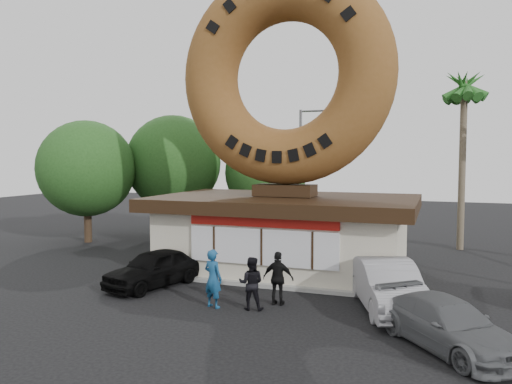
{
  "coord_description": "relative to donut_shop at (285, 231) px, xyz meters",
  "views": [
    {
      "loc": [
        6.3,
        -14.93,
        5.0
      ],
      "look_at": [
        -0.63,
        4.0,
        3.59
      ],
      "focal_mm": 35.0,
      "sensor_mm": 36.0,
      "label": 1
    }
  ],
  "objects": [
    {
      "name": "ground",
      "position": [
        0.0,
        -5.98,
        -1.77
      ],
      "size": [
        90.0,
        90.0,
        0.0
      ],
      "primitive_type": "plane",
      "color": "black",
      "rests_on": "ground"
    },
    {
      "name": "donut_shop",
      "position": [
        0.0,
        0.0,
        0.0
      ],
      "size": [
        11.2,
        7.2,
        3.8
      ],
      "color": "beige",
      "rests_on": "ground"
    },
    {
      "name": "giant_donut",
      "position": [
        0.0,
        0.02,
        6.75
      ],
      "size": [
        9.44,
        2.41,
        9.44
      ],
      "primitive_type": "torus",
      "rotation": [
        1.57,
        0.0,
        0.0
      ],
      "color": "brown",
      "rests_on": "donut_shop"
    },
    {
      "name": "tree_west",
      "position": [
        -9.5,
        7.02,
        2.87
      ],
      "size": [
        6.0,
        6.0,
        7.65
      ],
      "color": "#473321",
      "rests_on": "ground"
    },
    {
      "name": "tree_mid",
      "position": [
        -4.0,
        9.02,
        2.25
      ],
      "size": [
        5.2,
        5.2,
        6.63
      ],
      "color": "#473321",
      "rests_on": "ground"
    },
    {
      "name": "tree_far",
      "position": [
        -13.0,
        3.02,
        2.56
      ],
      "size": [
        5.6,
        5.6,
        7.14
      ],
      "color": "#473321",
      "rests_on": "ground"
    },
    {
      "name": "palm_near",
      "position": [
        7.5,
        8.02,
        6.65
      ],
      "size": [
        2.6,
        2.6,
        9.75
      ],
      "color": "#726651",
      "rests_on": "ground"
    },
    {
      "name": "street_lamp",
      "position": [
        -1.86,
        10.02,
        2.72
      ],
      "size": [
        2.11,
        0.2,
        8.0
      ],
      "color": "#59595E",
      "rests_on": "ground"
    },
    {
      "name": "person_left",
      "position": [
        -0.65,
        -6.08,
        -0.79
      ],
      "size": [
        0.82,
        0.66,
        1.95
      ],
      "primitive_type": "imported",
      "rotation": [
        0.0,
        0.0,
        2.84
      ],
      "color": "navy",
      "rests_on": "ground"
    },
    {
      "name": "person_center",
      "position": [
        0.62,
        -5.86,
        -0.9
      ],
      "size": [
        0.96,
        0.81,
        1.74
      ],
      "primitive_type": "imported",
      "rotation": [
        0.0,
        0.0,
        3.34
      ],
      "color": "black",
      "rests_on": "ground"
    },
    {
      "name": "person_right",
      "position": [
        1.31,
        -5.08,
        -0.86
      ],
      "size": [
        1.07,
        0.45,
        1.82
      ],
      "primitive_type": "imported",
      "rotation": [
        0.0,
        0.0,
        3.15
      ],
      "color": "black",
      "rests_on": "ground"
    },
    {
      "name": "car_black",
      "position": [
        -3.94,
        -4.42,
        -1.05
      ],
      "size": [
        2.78,
        4.5,
        1.43
      ],
      "primitive_type": "imported",
      "rotation": [
        0.0,
        0.0,
        -0.28
      ],
      "color": "black",
      "rests_on": "ground"
    },
    {
      "name": "car_silver",
      "position": [
        4.85,
        -4.37,
        -0.96
      ],
      "size": [
        3.22,
        5.17,
        1.61
      ],
      "primitive_type": "imported",
      "rotation": [
        0.0,
        0.0,
        0.34
      ],
      "color": "#98979C",
      "rests_on": "ground"
    },
    {
      "name": "car_grey",
      "position": [
        6.63,
        -7.24,
        -1.12
      ],
      "size": [
        4.26,
        4.55,
        1.29
      ],
      "primitive_type": "imported",
      "rotation": [
        0.0,
        0.0,
        0.71
      ],
      "color": "slate",
      "rests_on": "ground"
    }
  ]
}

